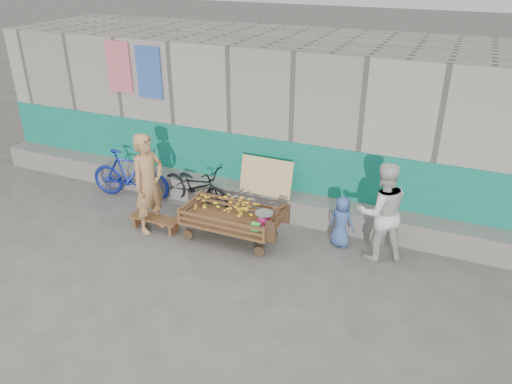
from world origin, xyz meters
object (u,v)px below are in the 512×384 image
at_px(bench, 155,220).
at_px(bicycle_dark, 196,186).
at_px(child, 342,221).
at_px(bicycle_blue, 130,175).
at_px(banana_cart, 228,212).
at_px(vendor_man, 149,184).
at_px(woman, 382,212).

bearing_deg(bench, bicycle_dark, 78.12).
height_order(child, bicycle_blue, bicycle_blue).
relative_size(banana_cart, vendor_man, 0.98).
bearing_deg(vendor_man, bicycle_dark, -1.58).
bearing_deg(bench, vendor_man, -160.02).
xyz_separation_m(vendor_man, woman, (3.87, 0.70, -0.07)).
xyz_separation_m(child, bicycle_dark, (-2.96, 0.29, -0.02)).
relative_size(vendor_man, woman, 1.08).
height_order(woman, child, woman).
xyz_separation_m(banana_cart, child, (1.83, 0.56, -0.06)).
xyz_separation_m(bench, bicycle_blue, (-1.14, 0.88, 0.33)).
bearing_deg(child, bicycle_blue, 12.44).
relative_size(bench, vendor_man, 0.52).
bearing_deg(banana_cart, child, 17.07).
xyz_separation_m(banana_cart, bicycle_dark, (-1.13, 0.85, -0.08)).
relative_size(banana_cart, bicycle_blue, 1.06).
height_order(banana_cart, vendor_man, vendor_man).
bearing_deg(banana_cart, woman, 10.29).
height_order(bicycle_dark, bicycle_blue, bicycle_blue).
bearing_deg(woman, bicycle_blue, -31.19).
bearing_deg(bicycle_blue, banana_cart, -111.56).
relative_size(vendor_man, child, 1.99).
relative_size(child, bicycle_blue, 0.54).
bearing_deg(child, banana_cart, 30.65).
distance_m(vendor_man, child, 3.36).
relative_size(bench, woman, 0.56).
height_order(bench, woman, woman).
relative_size(child, bicycle_dark, 0.55).
bearing_deg(child, vendor_man, 27.71).
distance_m(vendor_man, bicycle_dark, 1.23).
relative_size(woman, bicycle_blue, 1.00).
xyz_separation_m(woman, bicycle_dark, (-3.60, 0.40, -0.40)).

